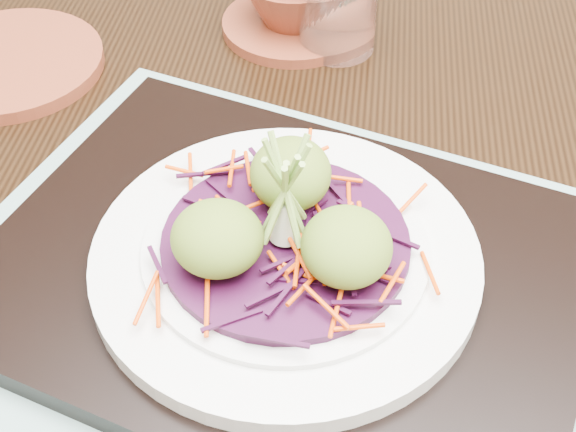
# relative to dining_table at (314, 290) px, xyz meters

# --- Properties ---
(dining_table) EXTENTS (1.24, 0.84, 0.76)m
(dining_table) POSITION_rel_dining_table_xyz_m (0.00, 0.00, 0.00)
(dining_table) COLOR black
(dining_table) RESTS_ON ground
(placemat) EXTENTS (0.60, 0.53, 0.00)m
(placemat) POSITION_rel_dining_table_xyz_m (-0.02, -0.08, 0.10)
(placemat) COLOR gray
(placemat) RESTS_ON dining_table
(serving_tray) EXTENTS (0.51, 0.45, 0.02)m
(serving_tray) POSITION_rel_dining_table_xyz_m (-0.02, -0.08, 0.11)
(serving_tray) COLOR black
(serving_tray) RESTS_ON placemat
(white_plate) EXTENTS (0.28, 0.28, 0.02)m
(white_plate) POSITION_rel_dining_table_xyz_m (-0.02, -0.08, 0.13)
(white_plate) COLOR silver
(white_plate) RESTS_ON serving_tray
(cabbage_bed) EXTENTS (0.18, 0.18, 0.01)m
(cabbage_bed) POSITION_rel_dining_table_xyz_m (-0.02, -0.08, 0.15)
(cabbage_bed) COLOR #3A0B2E
(cabbage_bed) RESTS_ON white_plate
(carrot_julienne) EXTENTS (0.22, 0.22, 0.01)m
(carrot_julienne) POSITION_rel_dining_table_xyz_m (-0.02, -0.08, 0.16)
(carrot_julienne) COLOR #DC4003
(carrot_julienne) RESTS_ON cabbage_bed
(guacamole_scoops) EXTENTS (0.15, 0.14, 0.05)m
(guacamole_scoops) POSITION_rel_dining_table_xyz_m (-0.02, -0.08, 0.17)
(guacamole_scoops) COLOR olive
(guacamole_scoops) RESTS_ON cabbage_bed
(scallion_garnish) EXTENTS (0.06, 0.06, 0.10)m
(scallion_garnish) POSITION_rel_dining_table_xyz_m (-0.02, -0.08, 0.19)
(scallion_garnish) COLOR #84AE45
(scallion_garnish) RESTS_ON cabbage_bed
(terracotta_side_plate) EXTENTS (0.25, 0.25, 0.01)m
(terracotta_side_plate) POSITION_rel_dining_table_xyz_m (-0.32, 0.18, 0.11)
(terracotta_side_plate) COLOR maroon
(terracotta_side_plate) RESTS_ON dining_table
(terracotta_bowl_set) EXTENTS (0.20, 0.20, 0.06)m
(terracotta_bowl_set) POSITION_rel_dining_table_xyz_m (-0.04, 0.27, 0.13)
(terracotta_bowl_set) COLOR maroon
(terracotta_bowl_set) RESTS_ON dining_table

